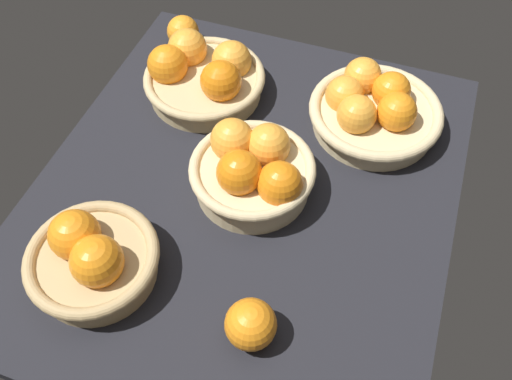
{
  "coord_description": "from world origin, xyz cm",
  "views": [
    {
      "loc": [
        53.81,
        21.1,
        80.34
      ],
      "look_at": [
        2.33,
        2.91,
        7.0
      ],
      "focal_mm": 38.5,
      "sensor_mm": 36.0,
      "label": 1
    }
  ],
  "objects_px": {
    "basket_far_left": "(373,109)",
    "basket_center": "(253,170)",
    "basket_near_right": "(92,258)",
    "basket_near_left": "(204,75)",
    "loose_orange_front_gap": "(183,32)",
    "loose_orange_back_gap": "(251,324)"
  },
  "relations": [
    {
      "from": "basket_far_left",
      "to": "basket_center",
      "type": "bearing_deg",
      "value": -36.07
    },
    {
      "from": "basket_near_right",
      "to": "basket_near_left",
      "type": "distance_m",
      "value": 0.44
    },
    {
      "from": "loose_orange_front_gap",
      "to": "loose_orange_back_gap",
      "type": "relative_size",
      "value": 0.91
    },
    {
      "from": "basket_near_right",
      "to": "basket_near_left",
      "type": "bearing_deg",
      "value": -179.97
    },
    {
      "from": "loose_orange_back_gap",
      "to": "loose_orange_front_gap",
      "type": "bearing_deg",
      "value": -147.87
    },
    {
      "from": "basket_center",
      "to": "basket_far_left",
      "type": "distance_m",
      "value": 0.27
    },
    {
      "from": "basket_far_left",
      "to": "loose_orange_back_gap",
      "type": "height_order",
      "value": "basket_far_left"
    },
    {
      "from": "basket_center",
      "to": "basket_near_left",
      "type": "relative_size",
      "value": 0.9
    },
    {
      "from": "basket_center",
      "to": "basket_far_left",
      "type": "bearing_deg",
      "value": 143.93
    },
    {
      "from": "basket_center",
      "to": "basket_near_left",
      "type": "distance_m",
      "value": 0.27
    },
    {
      "from": "loose_orange_back_gap",
      "to": "basket_near_left",
      "type": "bearing_deg",
      "value": -150.06
    },
    {
      "from": "basket_near_right",
      "to": "loose_orange_front_gap",
      "type": "relative_size",
      "value": 3.01
    },
    {
      "from": "basket_far_left",
      "to": "loose_orange_front_gap",
      "type": "height_order",
      "value": "basket_far_left"
    },
    {
      "from": "basket_near_left",
      "to": "loose_orange_front_gap",
      "type": "distance_m",
      "value": 0.15
    },
    {
      "from": "basket_far_left",
      "to": "basket_near_left",
      "type": "xyz_separation_m",
      "value": [
        0.02,
        -0.34,
        0.0
      ]
    },
    {
      "from": "basket_near_right",
      "to": "basket_center",
      "type": "height_order",
      "value": "basket_center"
    },
    {
      "from": "basket_far_left",
      "to": "loose_orange_back_gap",
      "type": "distance_m",
      "value": 0.48
    },
    {
      "from": "loose_orange_back_gap",
      "to": "basket_center",
      "type": "bearing_deg",
      "value": -161.23
    },
    {
      "from": "basket_near_left",
      "to": "loose_orange_front_gap",
      "type": "bearing_deg",
      "value": -140.39
    },
    {
      "from": "basket_center",
      "to": "basket_near_left",
      "type": "height_order",
      "value": "basket_center"
    },
    {
      "from": "basket_far_left",
      "to": "loose_orange_back_gap",
      "type": "bearing_deg",
      "value": -8.66
    },
    {
      "from": "basket_far_left",
      "to": "basket_near_left",
      "type": "bearing_deg",
      "value": -86.47
    }
  ]
}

